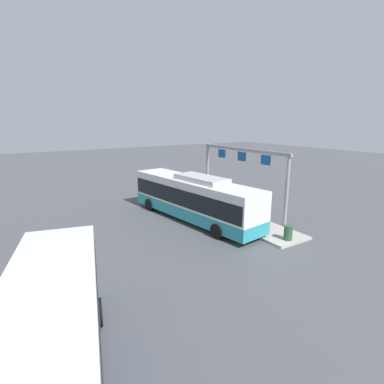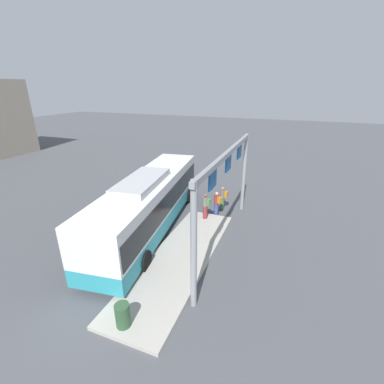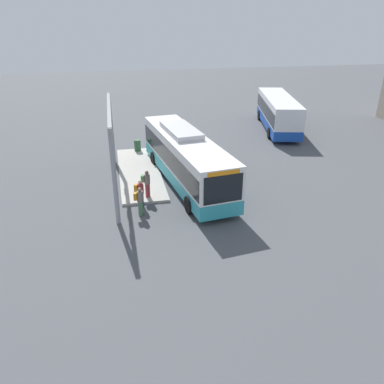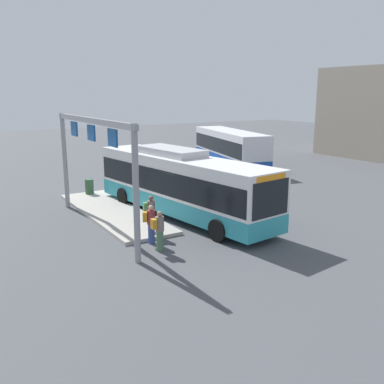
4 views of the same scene
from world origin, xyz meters
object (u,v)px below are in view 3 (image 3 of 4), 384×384
object	(u,v)px
person_boarding	(140,201)
person_waiting_mid	(147,183)
bus_main	(185,156)
trash_bin	(138,145)
person_waiting_near	(140,193)
bus_background_left	(278,111)

from	to	relation	value
person_boarding	person_waiting_mid	distance (m)	2.05
bus_main	trash_bin	size ratio (longest dim) A/B	13.55
person_waiting_mid	person_waiting_near	bearing A→B (deg)	-103.39
bus_background_left	trash_bin	xyz separation A→B (m)	(4.36, -13.90, -1.17)
person_waiting_near	trash_bin	bearing A→B (deg)	109.18
bus_main	person_waiting_near	world-z (taller)	bus_main
bus_main	person_waiting_near	distance (m)	4.49
bus_background_left	person_waiting_mid	bearing A→B (deg)	146.83
person_boarding	trash_bin	bearing A→B (deg)	89.45
person_boarding	person_waiting_near	size ratio (longest dim) A/B	1.00
trash_bin	bus_main	bearing A→B (deg)	21.58
person_boarding	person_waiting_mid	size ratio (longest dim) A/B	1.00
bus_main	trash_bin	xyz separation A→B (m)	(-6.68, -2.64, -1.20)
bus_main	bus_background_left	world-z (taller)	bus_main
person_waiting_near	person_waiting_mid	xyz separation A→B (m)	(-0.92, 0.46, 0.16)
bus_main	bus_background_left	bearing A→B (deg)	126.89
bus_main	person_waiting_mid	world-z (taller)	bus_main
trash_bin	person_waiting_near	bearing A→B (deg)	-3.33
bus_background_left	trash_bin	size ratio (longest dim) A/B	12.36
person_boarding	person_waiting_near	distance (m)	1.04
bus_background_left	person_waiting_near	xyz separation A→B (m)	(14.04, -14.46, -0.89)
person_waiting_near	person_waiting_mid	size ratio (longest dim) A/B	1.00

